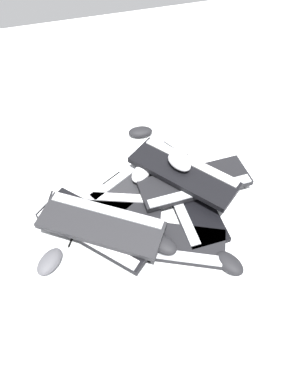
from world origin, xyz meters
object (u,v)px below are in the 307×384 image
object	(u,v)px
mouse_0	(229,263)
mouse_1	(179,162)
keyboard_6	(184,172)
keyboard_5	(195,183)
mouse_2	(141,173)
keyboard_0	(140,178)
mouse_5	(163,244)
keyboard_4	(96,228)
keyboard_2	(163,242)
mouse_4	(50,262)
keyboard_1	(104,210)
mouse_3	(140,132)
keyboard_7	(101,224)
keyboard_3	(189,199)

from	to	relation	value
mouse_0	mouse_1	distance (m)	0.43
keyboard_6	mouse_0	world-z (taller)	keyboard_6
keyboard_5	mouse_2	distance (m)	0.22
keyboard_0	mouse_0	xyz separation A→B (m)	(-0.46, -0.19, 0.01)
keyboard_0	mouse_5	world-z (taller)	mouse_5
keyboard_0	keyboard_4	world-z (taller)	keyboard_4
keyboard_2	mouse_4	size ratio (longest dim) A/B	4.20
mouse_5	mouse_1	bearing A→B (deg)	112.20
keyboard_0	keyboard_1	bearing A→B (deg)	123.11
mouse_3	keyboard_6	bearing A→B (deg)	-67.08
keyboard_4	keyboard_5	distance (m)	0.43
keyboard_5	mouse_4	size ratio (longest dim) A/B	4.03
mouse_0	mouse_4	bearing A→B (deg)	45.70
keyboard_2	keyboard_7	bearing A→B (deg)	63.28
mouse_0	keyboard_6	bearing A→B (deg)	-23.06
mouse_0	keyboard_3	bearing A→B (deg)	-20.63
keyboard_4	keyboard_7	bearing A→B (deg)	-109.71
mouse_2	mouse_5	distance (m)	0.34
keyboard_2	mouse_2	xyz separation A→B (m)	(0.31, -0.01, 0.04)
mouse_1	mouse_5	world-z (taller)	mouse_1
keyboard_6	mouse_1	world-z (taller)	mouse_1
keyboard_3	mouse_1	world-z (taller)	mouse_1
keyboard_0	keyboard_4	bearing A→B (deg)	133.29
keyboard_2	keyboard_3	world-z (taller)	same
keyboard_7	mouse_3	xyz separation A→B (m)	(0.48, -0.27, -0.05)
mouse_4	mouse_5	world-z (taller)	mouse_5
keyboard_7	mouse_0	world-z (taller)	keyboard_7
keyboard_0	keyboard_6	distance (m)	0.18
keyboard_3	mouse_3	distance (m)	0.43
keyboard_0	keyboard_2	distance (m)	0.31
keyboard_7	keyboard_0	bearing A→B (deg)	-42.64
mouse_0	mouse_3	size ratio (longest dim) A/B	1.00
keyboard_3	mouse_5	world-z (taller)	mouse_5
keyboard_6	mouse_2	distance (m)	0.17
keyboard_5	mouse_3	xyz separation A→B (m)	(0.37, 0.12, -0.02)
mouse_5	mouse_2	bearing A→B (deg)	137.86
keyboard_5	mouse_0	distance (m)	0.35
keyboard_1	mouse_5	xyz separation A→B (m)	(-0.22, -0.16, 0.04)
mouse_1	mouse_0	bearing A→B (deg)	162.12
keyboard_1	mouse_0	distance (m)	0.50
keyboard_4	mouse_0	distance (m)	0.48
keyboard_6	mouse_2	size ratio (longest dim) A/B	3.99
keyboard_4	mouse_0	size ratio (longest dim) A/B	3.87
keyboard_6	keyboard_0	bearing A→B (deg)	67.57
keyboard_2	keyboard_4	world-z (taller)	keyboard_4
keyboard_2	mouse_1	world-z (taller)	mouse_1
mouse_5	keyboard_5	bearing A→B (deg)	98.60
keyboard_1	mouse_4	xyz separation A→B (m)	(-0.16, 0.22, 0.01)
keyboard_3	mouse_3	world-z (taller)	mouse_3
keyboard_0	keyboard_6	size ratio (longest dim) A/B	1.04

